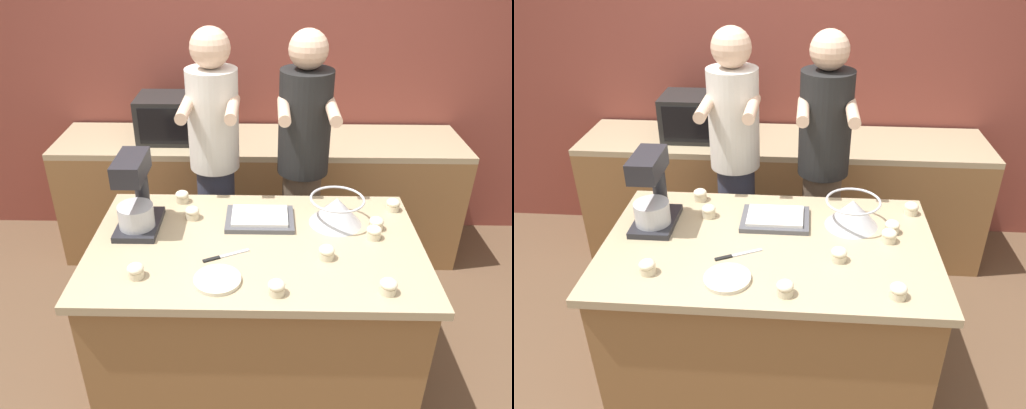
# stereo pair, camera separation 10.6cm
# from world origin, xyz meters

# --- Properties ---
(ground_plane) EXTENTS (16.00, 16.00, 0.00)m
(ground_plane) POSITION_xyz_m (0.00, 0.00, 0.00)
(ground_plane) COLOR brown
(back_wall) EXTENTS (10.00, 0.06, 2.70)m
(back_wall) POSITION_xyz_m (0.00, 1.64, 1.35)
(back_wall) COLOR brown
(back_wall) RESTS_ON ground_plane
(island_counter) EXTENTS (1.55, 0.93, 0.88)m
(island_counter) POSITION_xyz_m (0.00, 0.00, 0.44)
(island_counter) COLOR olive
(island_counter) RESTS_ON ground_plane
(back_counter) EXTENTS (2.80, 0.60, 0.88)m
(back_counter) POSITION_xyz_m (0.00, 1.29, 0.44)
(back_counter) COLOR olive
(back_counter) RESTS_ON ground_plane
(person_left) EXTENTS (0.31, 0.48, 1.72)m
(person_left) POSITION_xyz_m (-0.26, 0.73, 0.93)
(person_left) COLOR #33384C
(person_left) RESTS_ON ground_plane
(person_right) EXTENTS (0.32, 0.49, 1.72)m
(person_right) POSITION_xyz_m (0.26, 0.73, 0.92)
(person_right) COLOR brown
(person_right) RESTS_ON ground_plane
(stand_mixer) EXTENTS (0.20, 0.30, 0.38)m
(stand_mixer) POSITION_xyz_m (-0.57, 0.13, 1.05)
(stand_mixer) COLOR #232328
(stand_mixer) RESTS_ON island_counter
(mixing_bowl) EXTENTS (0.27, 0.27, 0.14)m
(mixing_bowl) POSITION_xyz_m (0.39, 0.19, 0.96)
(mixing_bowl) COLOR #BCBCC1
(mixing_bowl) RESTS_ON island_counter
(baking_tray) EXTENTS (0.34, 0.24, 0.04)m
(baking_tray) POSITION_xyz_m (0.02, 0.19, 0.90)
(baking_tray) COLOR #4C4C51
(baking_tray) RESTS_ON island_counter
(microwave_oven) EXTENTS (0.51, 0.34, 0.30)m
(microwave_oven) POSITION_xyz_m (-0.57, 1.29, 1.03)
(microwave_oven) COLOR black
(microwave_oven) RESTS_ON back_counter
(small_plate) EXTENTS (0.20, 0.20, 0.02)m
(small_plate) POSITION_xyz_m (-0.15, -0.29, 0.89)
(small_plate) COLOR beige
(small_plate) RESTS_ON island_counter
(knife) EXTENTS (0.21, 0.11, 0.01)m
(knife) POSITION_xyz_m (-0.14, -0.11, 0.89)
(knife) COLOR #BCBCC1
(knife) RESTS_ON island_counter
(cupcake_0) EXTENTS (0.07, 0.07, 0.07)m
(cupcake_0) POSITION_xyz_m (0.32, -0.11, 0.92)
(cupcake_0) COLOR beige
(cupcake_0) RESTS_ON island_counter
(cupcake_1) EXTENTS (0.07, 0.07, 0.07)m
(cupcake_1) POSITION_xyz_m (0.58, 0.13, 0.92)
(cupcake_1) COLOR beige
(cupcake_1) RESTS_ON island_counter
(cupcake_2) EXTENTS (0.07, 0.07, 0.07)m
(cupcake_2) POSITION_xyz_m (-0.50, -0.27, 0.92)
(cupcake_2) COLOR beige
(cupcake_2) RESTS_ON island_counter
(cupcake_3) EXTENTS (0.07, 0.07, 0.07)m
(cupcake_3) POSITION_xyz_m (0.09, -0.36, 0.92)
(cupcake_3) COLOR beige
(cupcake_3) RESTS_ON island_counter
(cupcake_4) EXTENTS (0.07, 0.07, 0.07)m
(cupcake_4) POSITION_xyz_m (-0.32, 0.22, 0.92)
(cupcake_4) COLOR beige
(cupcake_4) RESTS_ON island_counter
(cupcake_5) EXTENTS (0.07, 0.07, 0.07)m
(cupcake_5) POSITION_xyz_m (0.54, -0.35, 0.92)
(cupcake_5) COLOR beige
(cupcake_5) RESTS_ON island_counter
(cupcake_6) EXTENTS (0.07, 0.07, 0.07)m
(cupcake_6) POSITION_xyz_m (-0.40, 0.38, 0.92)
(cupcake_6) COLOR beige
(cupcake_6) RESTS_ON island_counter
(cupcake_7) EXTENTS (0.07, 0.07, 0.07)m
(cupcake_7) POSITION_xyz_m (0.56, 0.05, 0.92)
(cupcake_7) COLOR beige
(cupcake_7) RESTS_ON island_counter
(cupcake_8) EXTENTS (0.07, 0.07, 0.07)m
(cupcake_8) POSITION_xyz_m (0.70, 0.32, 0.92)
(cupcake_8) COLOR beige
(cupcake_8) RESTS_ON island_counter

